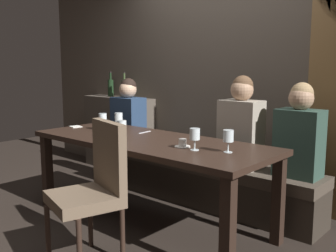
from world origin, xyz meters
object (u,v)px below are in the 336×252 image
object	(u,v)px
wine_bottle_pale_label	(124,88)
espresso_cup	(183,144)
diner_redhead	(128,114)
diner_far_end	(299,133)
banquette_bench	(197,179)
wine_glass_center_back	(228,136)
wine_bottle_dark_red	(111,87)
wine_glass_end_left	(119,118)
wine_glass_far_left	(122,126)
fork_on_table	(145,132)
wine_glass_far_right	(103,118)
wine_glass_near_right	(195,135)
dining_table	(148,149)
diner_bearded	(241,124)
chair_near_side	(95,183)

from	to	relation	value
wine_bottle_pale_label	espresso_cup	distance (m)	2.17
diner_redhead	diner_far_end	distance (m)	2.02
banquette_bench	wine_glass_center_back	xyz separation A→B (m)	(0.79, -0.68, 0.63)
banquette_bench	wine_bottle_dark_red	distance (m)	1.95
banquette_bench	wine_glass_end_left	distance (m)	1.00
wine_bottle_dark_red	wine_bottle_pale_label	world-z (taller)	same
wine_glass_far_left	fork_on_table	bearing A→B (deg)	106.06
wine_glass_far_right	wine_glass_center_back	size ratio (longest dim) A/B	1.00
wine_glass_near_right	espresso_cup	world-z (taller)	wine_glass_near_right
dining_table	fork_on_table	distance (m)	0.34
diner_far_end	wine_bottle_dark_red	world-z (taller)	wine_bottle_dark_red
banquette_bench	wine_glass_center_back	world-z (taller)	wine_glass_center_back
diner_bearded	wine_bottle_pale_label	xyz separation A→B (m)	(-1.92, 0.36, 0.23)
diner_redhead	wine_glass_end_left	distance (m)	0.68
chair_near_side	wine_glass_center_back	size ratio (longest dim) A/B	5.98
diner_redhead	wine_glass_center_back	distance (m)	1.92
wine_glass_far_left	espresso_cup	bearing A→B (deg)	10.72
dining_table	wine_bottle_pale_label	world-z (taller)	wine_bottle_pale_label
banquette_bench	wine_glass_near_right	world-z (taller)	wine_glass_near_right
banquette_bench	wine_bottle_dark_red	size ratio (longest dim) A/B	7.67
wine_bottle_pale_label	wine_glass_far_right	distance (m)	1.28
diner_far_end	wine_bottle_dark_red	bearing A→B (deg)	173.14
diner_redhead	wine_bottle_pale_label	size ratio (longest dim) A/B	2.35
wine_glass_near_right	wine_glass_far_right	world-z (taller)	same
chair_near_side	diner_far_end	xyz separation A→B (m)	(0.82, 1.45, 0.26)
diner_far_end	fork_on_table	size ratio (longest dim) A/B	4.57
diner_redhead	wine_glass_center_back	size ratio (longest dim) A/B	4.67
wine_bottle_pale_label	fork_on_table	size ratio (longest dim) A/B	1.92
diner_redhead	chair_near_side	bearing A→B (deg)	-50.09
diner_redhead	espresso_cup	size ratio (longest dim) A/B	6.38
wine_bottle_dark_red	wine_glass_center_back	bearing A→B (deg)	-22.60
dining_table	wine_glass_end_left	distance (m)	0.63
wine_bottle_dark_red	fork_on_table	world-z (taller)	wine_bottle_dark_red
diner_redhead	espresso_cup	world-z (taller)	diner_redhead
fork_on_table	diner_redhead	bearing A→B (deg)	141.49
chair_near_side	espresso_cup	bearing A→B (deg)	70.61
diner_bearded	diner_far_end	world-z (taller)	diner_bearded
diner_redhead	wine_bottle_pale_label	bearing A→B (deg)	141.95
diner_redhead	wine_glass_near_right	world-z (taller)	diner_redhead
diner_far_end	espresso_cup	world-z (taller)	diner_far_end
dining_table	banquette_bench	bearing A→B (deg)	90.00
wine_glass_far_left	wine_glass_near_right	bearing A→B (deg)	6.51
wine_bottle_dark_red	wine_glass_end_left	xyz separation A→B (m)	(1.15, -0.88, -0.21)
wine_glass_far_right	fork_on_table	xyz separation A→B (m)	(0.39, 0.17, -0.11)
diner_redhead	wine_bottle_dark_red	distance (m)	0.84
dining_table	chair_near_side	world-z (taller)	chair_near_side
wine_bottle_dark_red	wine_glass_far_right	distance (m)	1.49
wine_glass_end_left	fork_on_table	world-z (taller)	wine_glass_end_left
dining_table	wine_bottle_dark_red	size ratio (longest dim) A/B	6.75
diner_redhead	wine_glass_near_right	size ratio (longest dim) A/B	4.67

